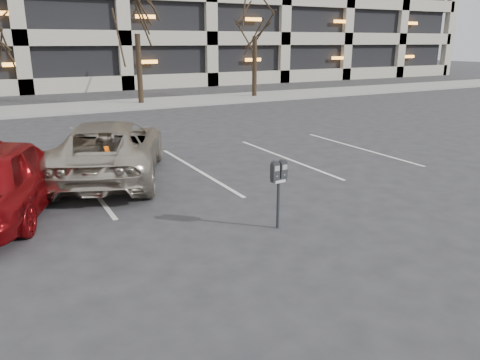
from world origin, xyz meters
The scene contains 6 objects.
ground centered at (0.00, 0.00, 0.00)m, with size 140.00×140.00×0.00m, color #28282B.
sidewalk centered at (0.00, 16.00, 0.06)m, with size 80.00×4.00×0.12m, color gray.
stall_lines centered at (-1.40, 2.30, 0.01)m, with size 16.90×5.20×0.00m.
parking_meter centered at (1.12, -2.08, 0.96)m, with size 0.33×0.15×1.25m.
suv_silver centered at (-0.76, 2.73, 0.71)m, with size 4.09×5.66×1.44m.
car_red centered at (-3.22, 1.06, 0.77)m, with size 1.82×4.53×1.54m, color maroon.
Camera 1 is at (-3.24, -8.76, 3.27)m, focal length 35.00 mm.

